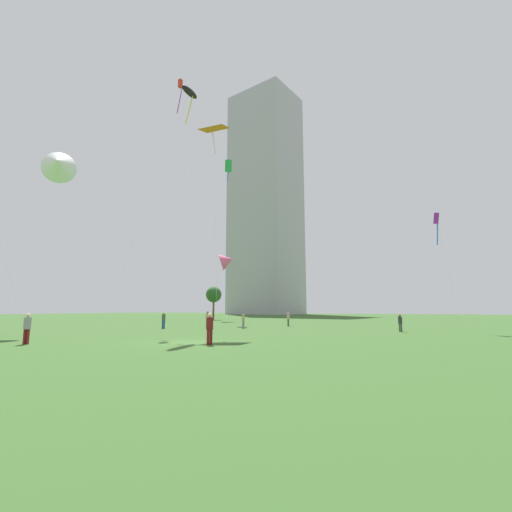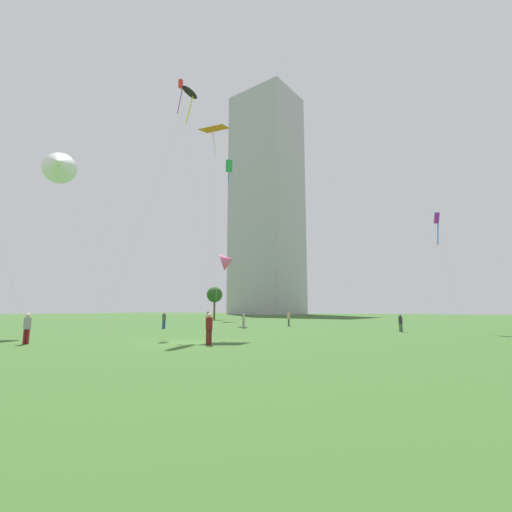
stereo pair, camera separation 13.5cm
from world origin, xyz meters
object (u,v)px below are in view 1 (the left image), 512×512
(person_standing_5, at_px, (243,320))
(kite_flying_3, at_px, (228,166))
(person_standing_2, at_px, (27,326))
(person_standing_4, at_px, (400,322))
(kite_flying_4, at_px, (436,220))
(kite_flying_6, at_px, (58,164))
(person_standing_3, at_px, (208,318))
(kite_flying_0, at_px, (214,129))
(kite_flying_1, at_px, (190,93))
(kite_flying_5, at_px, (181,89))
(person_standing_0, at_px, (210,327))
(person_standing_1, at_px, (164,319))
(park_tree_0, at_px, (214,295))
(kite_flying_7, at_px, (227,261))
(person_standing_6, at_px, (288,318))
(distant_highrise_0, at_px, (266,202))

(person_standing_5, height_order, kite_flying_3, kite_flying_3)
(person_standing_2, height_order, person_standing_4, person_standing_2)
(kite_flying_4, distance_m, kite_flying_6, 36.70)
(person_standing_3, distance_m, kite_flying_4, 25.68)
(person_standing_4, height_order, kite_flying_3, kite_flying_3)
(kite_flying_0, distance_m, kite_flying_6, 15.14)
(kite_flying_1, relative_size, kite_flying_5, 0.86)
(person_standing_5, bearing_deg, kite_flying_6, -23.75)
(kite_flying_1, distance_m, kite_flying_5, 7.23)
(person_standing_0, relative_size, kite_flying_5, 0.06)
(person_standing_2, height_order, kite_flying_1, kite_flying_1)
(kite_flying_0, height_order, kite_flying_3, kite_flying_3)
(kite_flying_3, xyz_separation_m, kite_flying_6, (-0.28, -28.76, -10.25))
(person_standing_0, height_order, person_standing_1, person_standing_0)
(person_standing_0, distance_m, kite_flying_1, 27.36)
(kite_flying_1, bearing_deg, kite_flying_4, 27.41)
(person_standing_4, bearing_deg, person_standing_0, -127.39)
(person_standing_2, relative_size, person_standing_3, 1.00)
(person_standing_1, xyz_separation_m, person_standing_3, (3.73, 2.85, 0.05))
(person_standing_1, height_order, kite_flying_5, kite_flying_5)
(kite_flying_0, height_order, kite_flying_5, kite_flying_5)
(person_standing_0, bearing_deg, kite_flying_3, -111.75)
(person_standing_2, distance_m, person_standing_5, 21.26)
(kite_flying_6, bearing_deg, park_tree_0, 103.12)
(kite_flying_3, bearing_deg, person_standing_3, -64.11)
(kite_flying_0, bearing_deg, kite_flying_7, 120.06)
(person_standing_5, height_order, person_standing_6, person_standing_6)
(person_standing_3, height_order, kite_flying_7, kite_flying_7)
(person_standing_5, height_order, distant_highrise_0, distant_highrise_0)
(person_standing_4, distance_m, kite_flying_7, 35.84)
(kite_flying_4, bearing_deg, person_standing_5, -165.71)
(person_standing_5, bearing_deg, kite_flying_0, 13.31)
(kite_flying_0, distance_m, kite_flying_3, 23.58)
(kite_flying_7, bearing_deg, park_tree_0, 141.14)
(person_standing_4, xyz_separation_m, kite_flying_7, (-30.05, 17.00, 9.60))
(person_standing_0, bearing_deg, kite_flying_6, -57.81)
(person_standing_5, xyz_separation_m, kite_flying_4, (19.17, 4.88, 9.85))
(person_standing_1, relative_size, person_standing_2, 0.96)
(person_standing_6, bearing_deg, kite_flying_6, -79.02)
(person_standing_2, relative_size, person_standing_6, 1.07)
(kite_flying_1, bearing_deg, distant_highrise_0, 112.25)
(kite_flying_0, distance_m, park_tree_0, 39.08)
(kite_flying_3, relative_size, kite_flying_7, 2.19)
(kite_flying_6, bearing_deg, kite_flying_1, 42.79)
(kite_flying_3, height_order, kite_flying_5, kite_flying_5)
(park_tree_0, bearing_deg, kite_flying_5, -63.76)
(kite_flying_5, bearing_deg, kite_flying_4, 15.92)
(kite_flying_3, xyz_separation_m, distant_highrise_0, (-31.40, 76.64, 19.08))
(person_standing_3, xyz_separation_m, kite_flying_1, (0.94, -5.27, 23.58))
(kite_flying_4, xyz_separation_m, kite_flying_6, (-30.74, -19.49, 4.72))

